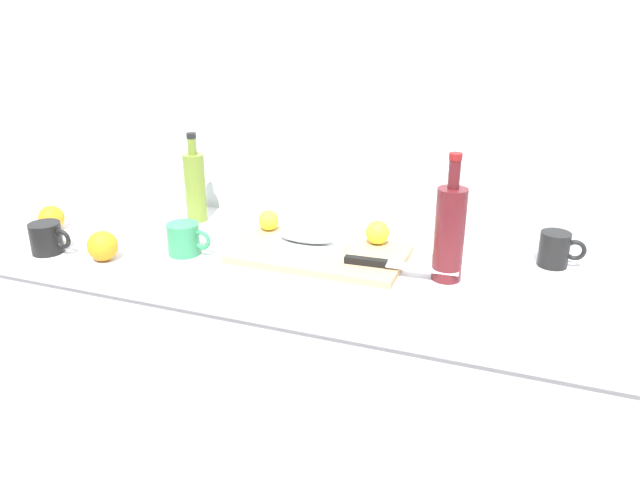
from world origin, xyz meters
The scene contains 15 objects.
back_wall centered at (0.00, 0.33, 1.25)m, with size 3.20×0.05×2.50m, color silver.
kitchen_counter centered at (0.00, 0.00, 0.45)m, with size 2.00×0.60×0.90m.
cutting_board centered at (0.11, 0.03, 0.91)m, with size 0.46×0.26×0.02m, color tan.
white_plate centered at (0.07, 0.04, 0.93)m, with size 0.22×0.22×0.01m, color white.
fish_fillet centered at (0.07, 0.04, 0.95)m, with size 0.16×0.07×0.04m, color #999E99.
chef_knife centered at (0.31, -0.02, 0.93)m, with size 0.29×0.04×0.02m.
lemon_0 centered at (0.24, 0.13, 0.95)m, with size 0.07×0.07×0.07m, color yellow.
lemon_1 centered at (-0.08, 0.12, 0.95)m, with size 0.06×0.06×0.06m, color yellow.
olive_oil_bottle centered at (-0.35, 0.17, 1.01)m, with size 0.06×0.06×0.28m.
wine_bottle centered at (0.46, 0.01, 1.03)m, with size 0.07×0.07×0.32m.
coffee_mug_0 centered at (-0.60, -0.20, 0.94)m, with size 0.13×0.09×0.09m.
coffee_mug_1 centered at (-0.24, -0.08, 0.94)m, with size 0.13×0.09×0.09m.
coffee_mug_2 centered at (0.71, 0.19, 0.95)m, with size 0.12×0.08×0.09m.
orange_0 centered at (-0.72, -0.06, 0.94)m, with size 0.08×0.08×0.08m, color orange.
orange_1 centered at (-0.42, -0.19, 0.94)m, with size 0.08×0.08×0.08m, color orange.
Camera 1 is at (0.66, -1.44, 1.57)m, focal length 35.25 mm.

